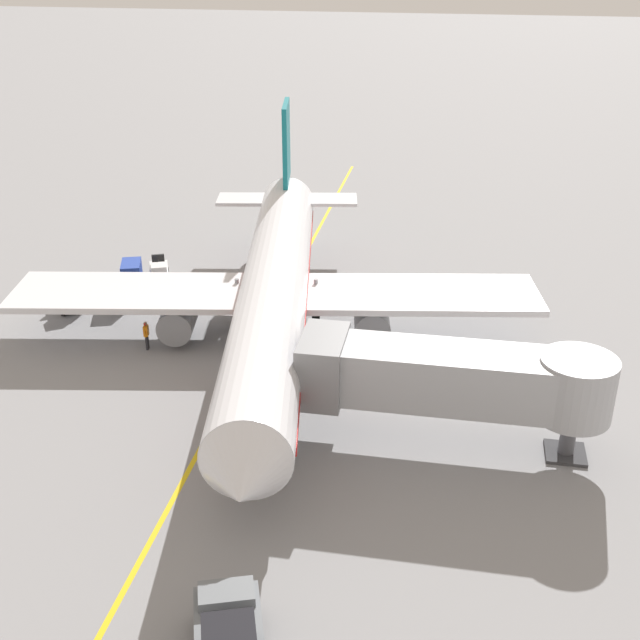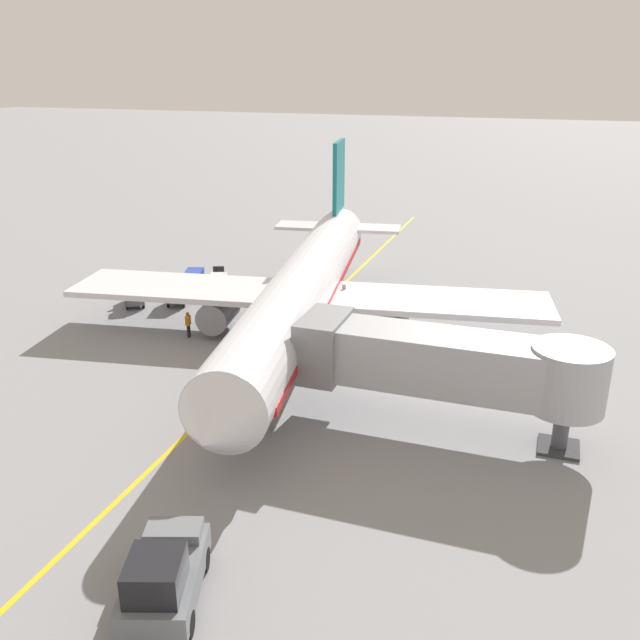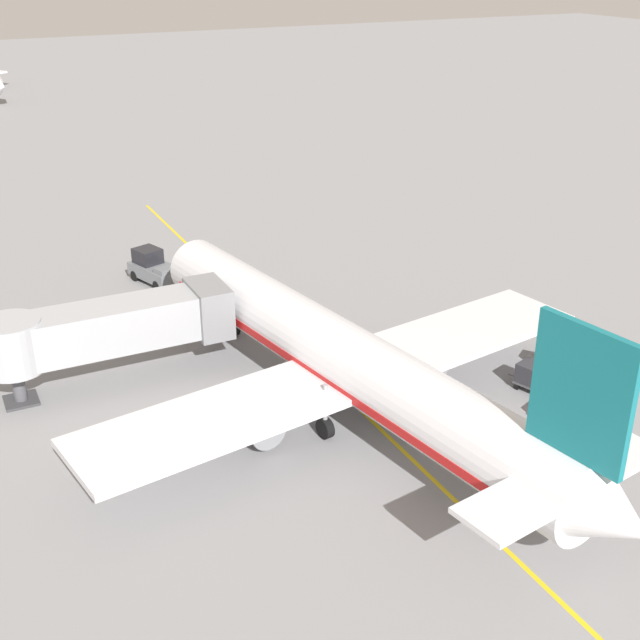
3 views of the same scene
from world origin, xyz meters
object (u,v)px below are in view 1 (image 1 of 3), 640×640
Objects in this scene: baggage_cart_front at (119,290)px; ground_crew_wing_walker at (146,334)px; baggage_cart_second_in_train at (132,271)px; baggage_tug_trailing at (68,299)px; parked_airliner at (274,290)px; baggage_tug_lead at (159,271)px; jet_bridge at (452,378)px.

baggage_cart_front is 1.76× the size of ground_crew_wing_walker.
baggage_cart_second_in_train is 9.50m from ground_crew_wing_walker.
baggage_cart_front is (-2.82, -1.25, 0.24)m from baggage_tug_trailing.
parked_airliner reaches higher than ground_crew_wing_walker.
baggage_tug_lead is 1.64× the size of ground_crew_wing_walker.
baggage_tug_trailing is (13.61, -1.84, -2.47)m from parked_airliner.
parked_airliner is at bearing 151.20° from baggage_cart_second_in_train.
baggage_cart_second_in_train is 1.76× the size of ground_crew_wing_walker.
jet_bridge reaches higher than ground_crew_wing_walker.
baggage_cart_front is at bearing -15.99° from parked_airliner.
parked_airliner is 13.63× the size of baggage_tug_trailing.
baggage_cart_second_in_train is at bearing -34.71° from jet_bridge.
parked_airliner reaches higher than baggage_cart_second_in_train.
baggage_tug_trailing is at bearing -23.78° from jet_bridge.
baggage_cart_front is (10.79, -3.09, -2.24)m from parked_airliner.
ground_crew_wing_walker is (-4.31, 8.47, 0.00)m from baggage_cart_second_in_train.
parked_airliner reaches higher than baggage_cart_front.
baggage_tug_trailing is 1.62× the size of ground_crew_wing_walker.
jet_bridge is 26.08m from baggage_tug_trailing.
ground_crew_wing_walker reaches higher than baggage_cart_second_in_train.
jet_bridge is at bearing 139.62° from parked_airliner.
baggage_cart_second_in_train is (21.31, -14.76, -2.51)m from jet_bridge.
ground_crew_wing_walker reaches higher than baggage_tug_trailing.
baggage_tug_trailing is 3.09m from baggage_cart_front.
jet_bridge reaches higher than baggage_cart_second_in_train.
baggage_tug_lead is at bearing -73.67° from ground_crew_wing_walker.
jet_bridge is 5.05× the size of baggage_tug_trailing.
baggage_tug_trailing is at bearing 52.37° from baggage_tug_lead.
parked_airliner reaches higher than jet_bridge.
baggage_tug_lead is 4.11m from baggage_cart_front.
baggage_tug_trailing reaches higher than baggage_cart_second_in_train.
jet_bridge is 24.10m from baggage_cart_front.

